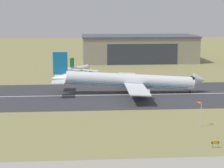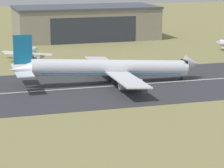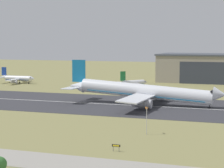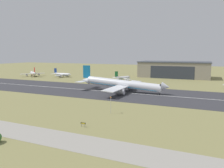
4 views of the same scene
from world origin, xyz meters
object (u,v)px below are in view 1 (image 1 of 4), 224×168
(runway_sign, at_px, (215,143))
(airplane_landing, at_px, (129,81))
(airplane_parked_east, at_px, (80,69))
(windsock_pole, at_px, (199,104))

(runway_sign, bearing_deg, airplane_landing, 100.18)
(airplane_parked_east, distance_m, runway_sign, 117.39)
(airplane_landing, distance_m, airplane_parked_east, 50.95)
(airplane_parked_east, distance_m, windsock_pole, 99.83)
(windsock_pole, relative_size, runway_sign, 3.77)
(airplane_parked_east, xyz_separation_m, windsock_pole, (31.13, -94.80, 3.10))
(runway_sign, bearing_deg, windsock_pole, 85.96)
(windsock_pole, distance_m, runway_sign, 19.39)
(airplane_landing, distance_m, windsock_pole, 48.97)
(airplane_parked_east, height_order, runway_sign, airplane_parked_east)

